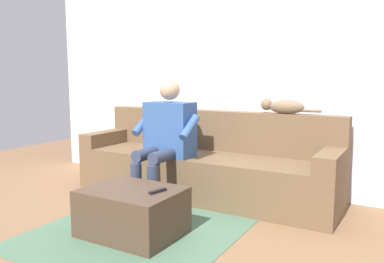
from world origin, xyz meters
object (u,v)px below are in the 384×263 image
at_px(remote_black, 158,191).
at_px(person_solo_seated, 166,134).
at_px(couch, 205,166).
at_px(coffee_table, 132,212).
at_px(cat_on_backrest, 283,106).

bearing_deg(remote_black, person_solo_seated, -136.09).
distance_m(couch, remote_black, 1.15).
distance_m(coffee_table, person_solo_seated, 0.95).
height_order(coffee_table, person_solo_seated, person_solo_seated).
xyz_separation_m(couch, coffee_table, (0.00, 1.15, -0.12)).
height_order(coffee_table, remote_black, remote_black).
xyz_separation_m(coffee_table, person_solo_seated, (0.22, -0.80, 0.47)).
bearing_deg(cat_on_backrest, person_solo_seated, 33.20).
xyz_separation_m(person_solo_seated, cat_on_backrest, (-0.92, -0.60, 0.25)).
distance_m(coffee_table, cat_on_backrest, 1.72).
bearing_deg(person_solo_seated, couch, -122.07).
distance_m(person_solo_seated, cat_on_backrest, 1.13).
bearing_deg(couch, cat_on_backrest, -160.67).
bearing_deg(remote_black, coffee_table, -69.19).
relative_size(coffee_table, person_solo_seated, 0.61).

